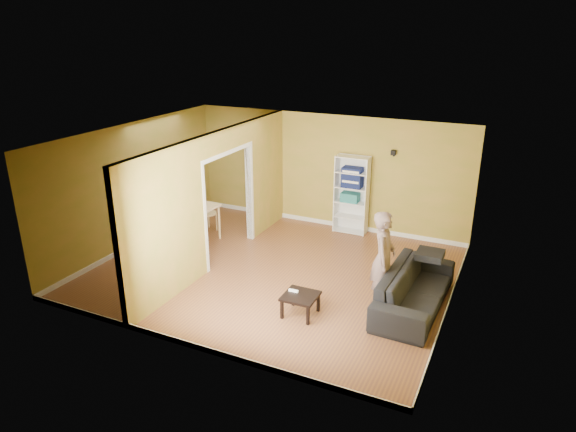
% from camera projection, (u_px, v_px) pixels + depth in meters
% --- Properties ---
extents(room_shell, '(6.50, 6.50, 6.50)m').
position_uv_depth(room_shell, '(273.00, 208.00, 9.38)').
color(room_shell, brown).
rests_on(room_shell, ground).
extents(partition, '(0.22, 5.50, 2.60)m').
position_uv_depth(partition, '(218.00, 199.00, 9.86)').
color(partition, '#B68F3F').
rests_on(partition, ground).
extents(wall_speaker, '(0.10, 0.10, 0.10)m').
position_uv_depth(wall_speaker, '(393.00, 153.00, 10.86)').
color(wall_speaker, black).
rests_on(wall_speaker, room_shell).
extents(sofa, '(2.33, 1.06, 0.87)m').
position_uv_depth(sofa, '(415.00, 283.00, 8.46)').
color(sofa, '#242425').
rests_on(sofa, ground).
extents(person, '(0.76, 0.63, 1.92)m').
position_uv_depth(person, '(384.00, 250.00, 8.43)').
color(person, slate).
rests_on(person, ground).
extents(bookshelf, '(0.74, 0.33, 1.77)m').
position_uv_depth(bookshelf, '(352.00, 194.00, 11.47)').
color(bookshelf, white).
rests_on(bookshelf, ground).
extents(paper_box_teal, '(0.40, 0.26, 0.20)m').
position_uv_depth(paper_box_teal, '(350.00, 197.00, 11.47)').
color(paper_box_teal, '#1A6266').
rests_on(paper_box_teal, bookshelf).
extents(paper_box_navy_b, '(0.44, 0.29, 0.23)m').
position_uv_depth(paper_box_navy_b, '(352.00, 182.00, 11.33)').
color(paper_box_navy_b, navy).
rests_on(paper_box_navy_b, bookshelf).
extents(paper_box_navy_c, '(0.44, 0.29, 0.22)m').
position_uv_depth(paper_box_navy_c, '(353.00, 172.00, 11.25)').
color(paper_box_navy_c, navy).
rests_on(paper_box_navy_c, bookshelf).
extents(coffee_table, '(0.54, 0.54, 0.36)m').
position_uv_depth(coffee_table, '(300.00, 298.00, 8.27)').
color(coffee_table, black).
rests_on(coffee_table, ground).
extents(game_controller, '(0.16, 0.04, 0.03)m').
position_uv_depth(game_controller, '(293.00, 291.00, 8.35)').
color(game_controller, white).
rests_on(game_controller, coffee_table).
extents(dining_table, '(1.29, 0.86, 0.81)m').
position_uv_depth(dining_table, '(186.00, 208.00, 11.06)').
color(dining_table, beige).
rests_on(dining_table, ground).
extents(chair_left, '(0.54, 0.54, 0.89)m').
position_uv_depth(chair_left, '(158.00, 216.00, 11.44)').
color(chair_left, '#D3AE80').
rests_on(chair_left, ground).
extents(chair_near, '(0.49, 0.49, 1.03)m').
position_uv_depth(chair_near, '(174.00, 227.00, 10.59)').
color(chair_near, tan).
rests_on(chair_near, ground).
extents(chair_far, '(0.52, 0.52, 0.91)m').
position_uv_depth(chair_far, '(207.00, 212.00, 11.64)').
color(chair_far, tan).
rests_on(chair_far, ground).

